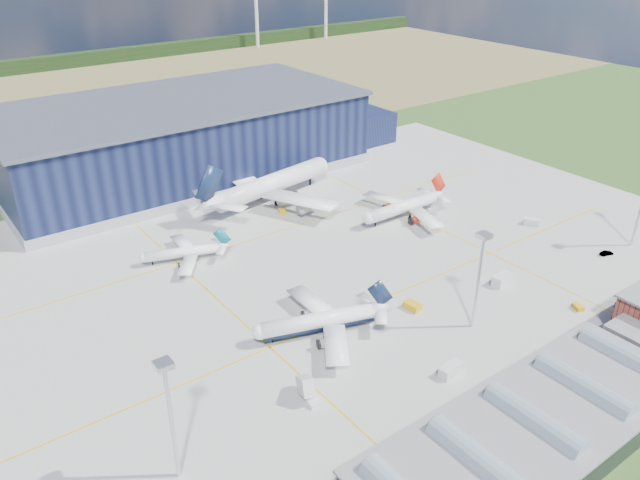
{
  "coord_description": "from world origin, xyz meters",
  "views": [
    {
      "loc": [
        -84.52,
        -101.45,
        79.85
      ],
      "look_at": [
        -2.69,
        9.34,
        9.1
      ],
      "focal_mm": 35.0,
      "sensor_mm": 36.0,
      "label": 1
    }
  ],
  "objects_px": {
    "gse_van_b": "(532,222)",
    "airstair": "(305,390)",
    "gse_cart_a": "(434,212)",
    "car_a": "(524,368)",
    "airliner_regional": "(181,248)",
    "airliner_navy": "(318,313)",
    "airliner_red": "(403,201)",
    "light_mast_west": "(169,402)",
    "gse_tug_b": "(578,307)",
    "light_mast_center": "(480,266)",
    "hangar": "(188,140)",
    "airliner_widebody": "(272,174)",
    "gse_van_c": "(502,279)",
    "car_b": "(607,253)",
    "gse_van_a": "(451,370)",
    "gse_tug_a": "(413,306)",
    "gse_tug_c": "(282,211)",
    "gse_cart_b": "(210,206)"
  },
  "relations": [
    {
      "from": "gse_van_b",
      "to": "airstair",
      "type": "xyz_separation_m",
      "value": [
        -96.54,
        -21.37,
        0.71
      ]
    },
    {
      "from": "gse_cart_a",
      "to": "car_a",
      "type": "xyz_separation_m",
      "value": [
        -39.76,
        -63.45,
        -0.1
      ]
    },
    {
      "from": "airliner_regional",
      "to": "gse_cart_a",
      "type": "bearing_deg",
      "value": -173.87
    },
    {
      "from": "airliner_navy",
      "to": "airliner_red",
      "type": "distance_m",
      "value": 64.28
    },
    {
      "from": "airliner_regional",
      "to": "airstair",
      "type": "xyz_separation_m",
      "value": [
        -4.42,
        -62.17,
        -2.28
      ]
    },
    {
      "from": "gse_van_b",
      "to": "light_mast_west",
      "type": "bearing_deg",
      "value": 158.7
    },
    {
      "from": "airliner_red",
      "to": "airliner_regional",
      "type": "relative_size",
      "value": 1.36
    },
    {
      "from": "gse_tug_b",
      "to": "gse_cart_a",
      "type": "height_order",
      "value": "gse_cart_a"
    },
    {
      "from": "airliner_navy",
      "to": "gse_van_b",
      "type": "distance_m",
      "value": 83.02
    },
    {
      "from": "light_mast_west",
      "to": "gse_tug_b",
      "type": "relative_size",
      "value": 8.54
    },
    {
      "from": "gse_cart_a",
      "to": "gse_van_b",
      "type": "bearing_deg",
      "value": -70.73
    },
    {
      "from": "light_mast_center",
      "to": "airstair",
      "type": "xyz_separation_m",
      "value": [
        -42.88,
        3.04,
        -13.7
      ]
    },
    {
      "from": "hangar",
      "to": "airliner_navy",
      "type": "bearing_deg",
      "value": -101.54
    },
    {
      "from": "hangar",
      "to": "light_mast_center",
      "type": "relative_size",
      "value": 6.3
    },
    {
      "from": "gse_tug_b",
      "to": "car_a",
      "type": "xyz_separation_m",
      "value": [
        -28.16,
        -6.49,
        0.0
      ]
    },
    {
      "from": "airliner_widebody",
      "to": "airliner_red",
      "type": "bearing_deg",
      "value": -65.24
    },
    {
      "from": "hangar",
      "to": "gse_van_c",
      "type": "distance_m",
      "value": 120.42
    },
    {
      "from": "hangar",
      "to": "car_b",
      "type": "xyz_separation_m",
      "value": [
        61.41,
        -123.98,
        -11.0
      ]
    },
    {
      "from": "airliner_red",
      "to": "car_a",
      "type": "relative_size",
      "value": 9.7
    },
    {
      "from": "airliner_navy",
      "to": "car_b",
      "type": "relative_size",
      "value": 8.68
    },
    {
      "from": "airliner_navy",
      "to": "gse_tug_b",
      "type": "bearing_deg",
      "value": 170.79
    },
    {
      "from": "airstair",
      "to": "gse_cart_a",
      "type": "bearing_deg",
      "value": 47.36
    },
    {
      "from": "hangar",
      "to": "car_a",
      "type": "distance_m",
      "value": 141.68
    },
    {
      "from": "gse_van_a",
      "to": "gse_van_c",
      "type": "relative_size",
      "value": 0.95
    },
    {
      "from": "gse_van_c",
      "to": "airstair",
      "type": "height_order",
      "value": "airstair"
    },
    {
      "from": "airliner_red",
      "to": "gse_tug_b",
      "type": "xyz_separation_m",
      "value": [
        -1.48,
        -60.61,
        -4.88
      ]
    },
    {
      "from": "airliner_navy",
      "to": "airliner_red",
      "type": "xyz_separation_m",
      "value": [
        55.34,
        32.7,
        0.15
      ]
    },
    {
      "from": "light_mast_west",
      "to": "light_mast_center",
      "type": "bearing_deg",
      "value": 0.0
    },
    {
      "from": "airliner_regional",
      "to": "gse_van_c",
      "type": "height_order",
      "value": "airliner_regional"
    },
    {
      "from": "light_mast_west",
      "to": "car_a",
      "type": "xyz_separation_m",
      "value": [
        66.7,
        -16.39,
        -14.84
      ]
    },
    {
      "from": "gse_tug_a",
      "to": "gse_cart_a",
      "type": "bearing_deg",
      "value": 32.54
    },
    {
      "from": "light_mast_center",
      "to": "gse_tug_c",
      "type": "xyz_separation_m",
      "value": [
        -0.9,
        74.83,
        -14.74
      ]
    },
    {
      "from": "airliner_navy",
      "to": "gse_cart_a",
      "type": "xyz_separation_m",
      "value": [
        65.46,
        29.06,
        -4.63
      ]
    },
    {
      "from": "airliner_widebody",
      "to": "gse_van_c",
      "type": "bearing_deg",
      "value": -87.61
    },
    {
      "from": "airliner_regional",
      "to": "gse_van_c",
      "type": "relative_size",
      "value": 4.44
    },
    {
      "from": "light_mast_center",
      "to": "airliner_navy",
      "type": "distance_m",
      "value": 35.61
    },
    {
      "from": "gse_van_c",
      "to": "gse_cart_a",
      "type": "bearing_deg",
      "value": -31.01
    },
    {
      "from": "gse_van_b",
      "to": "car_a",
      "type": "relative_size",
      "value": 1.29
    },
    {
      "from": "airliner_navy",
      "to": "gse_van_c",
      "type": "height_order",
      "value": "airliner_navy"
    },
    {
      "from": "airliner_navy",
      "to": "car_a",
      "type": "bearing_deg",
      "value": 144.95
    },
    {
      "from": "airliner_widebody",
      "to": "gse_tug_b",
      "type": "relative_size",
      "value": 20.47
    },
    {
      "from": "airliner_navy",
      "to": "gse_van_b",
      "type": "height_order",
      "value": "airliner_navy"
    },
    {
      "from": "gse_tug_b",
      "to": "gse_van_b",
      "type": "bearing_deg",
      "value": 73.04
    },
    {
      "from": "light_mast_west",
      "to": "gse_tug_b",
      "type": "bearing_deg",
      "value": -5.96
    },
    {
      "from": "hangar",
      "to": "airliner_regional",
      "type": "height_order",
      "value": "hangar"
    },
    {
      "from": "gse_van_a",
      "to": "gse_cart_a",
      "type": "distance_m",
      "value": 76.44
    },
    {
      "from": "light_mast_west",
      "to": "gse_van_b",
      "type": "bearing_deg",
      "value": 11.17
    },
    {
      "from": "gse_cart_b",
      "to": "airstair",
      "type": "height_order",
      "value": "airstair"
    },
    {
      "from": "airliner_regional",
      "to": "gse_cart_b",
      "type": "height_order",
      "value": "airliner_regional"
    },
    {
      "from": "hangar",
      "to": "gse_tug_c",
      "type": "distance_m",
      "value": 51.54
    }
  ]
}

